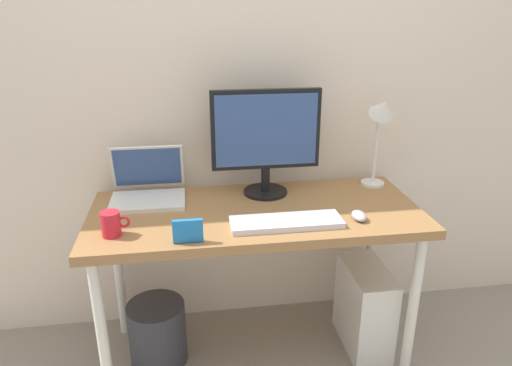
# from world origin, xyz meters

# --- Properties ---
(ground_plane) EXTENTS (6.00, 6.00, 0.00)m
(ground_plane) POSITION_xyz_m (0.00, 0.00, 0.00)
(ground_plane) COLOR gray
(back_wall) EXTENTS (4.40, 0.04, 2.60)m
(back_wall) POSITION_xyz_m (0.00, 0.36, 1.30)
(back_wall) COLOR beige
(back_wall) RESTS_ON ground_plane
(desk) EXTENTS (1.40, 0.61, 0.75)m
(desk) POSITION_xyz_m (0.00, 0.00, 0.67)
(desk) COLOR olive
(desk) RESTS_ON ground_plane
(monitor) EXTENTS (0.48, 0.20, 0.48)m
(monitor) POSITION_xyz_m (0.07, 0.17, 1.01)
(monitor) COLOR black
(monitor) RESTS_ON desk
(laptop) EXTENTS (0.32, 0.27, 0.23)m
(laptop) POSITION_xyz_m (-0.46, 0.19, 0.80)
(laptop) COLOR silver
(laptop) RESTS_ON desk
(desk_lamp) EXTENTS (0.11, 0.16, 0.45)m
(desk_lamp) POSITION_xyz_m (0.60, 0.17, 1.06)
(desk_lamp) COLOR silver
(desk_lamp) RESTS_ON desk
(keyboard) EXTENTS (0.44, 0.14, 0.02)m
(keyboard) POSITION_xyz_m (0.10, -0.16, 0.76)
(keyboard) COLOR silver
(keyboard) RESTS_ON desk
(mouse) EXTENTS (0.06, 0.09, 0.03)m
(mouse) POSITION_xyz_m (0.40, -0.16, 0.76)
(mouse) COLOR #B2B2B7
(mouse) RESTS_ON desk
(coffee_mug) EXTENTS (0.11, 0.07, 0.10)m
(coffee_mug) POSITION_xyz_m (-0.57, -0.16, 0.79)
(coffee_mug) COLOR red
(coffee_mug) RESTS_ON desk
(photo_frame) EXTENTS (0.11, 0.02, 0.09)m
(photo_frame) POSITION_xyz_m (-0.29, -0.26, 0.79)
(photo_frame) COLOR #1E72BF
(photo_frame) RESTS_ON desk
(computer_tower) EXTENTS (0.18, 0.36, 0.42)m
(computer_tower) POSITION_xyz_m (0.52, -0.02, 0.21)
(computer_tower) COLOR silver
(computer_tower) RESTS_ON ground_plane
(wastebasket) EXTENTS (0.26, 0.26, 0.30)m
(wastebasket) POSITION_xyz_m (-0.46, 0.01, 0.15)
(wastebasket) COLOR #333338
(wastebasket) RESTS_ON ground_plane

